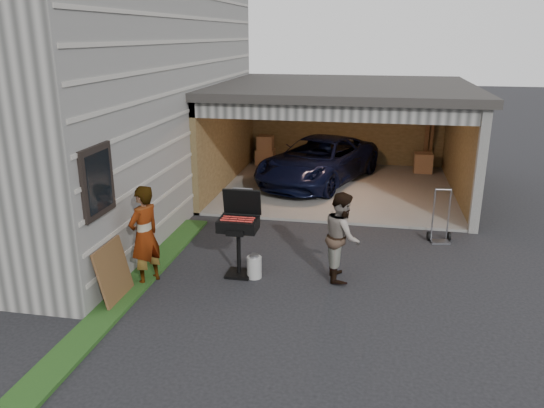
{
  "coord_description": "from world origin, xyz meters",
  "views": [
    {
      "loc": [
        1.63,
        -7.97,
        4.14
      ],
      "look_at": [
        -0.13,
        1.2,
        1.15
      ],
      "focal_mm": 35.0,
      "sensor_mm": 36.0,
      "label": 1
    }
  ],
  "objects": [
    {
      "name": "ground",
      "position": [
        0.0,
        0.0,
        0.0
      ],
      "size": [
        80.0,
        80.0,
        0.0
      ],
      "primitive_type": "plane",
      "color": "black",
      "rests_on": "ground"
    },
    {
      "name": "house",
      "position": [
        -6.0,
        4.0,
        2.75
      ],
      "size": [
        7.0,
        11.0,
        5.5
      ],
      "primitive_type": "cube",
      "color": "#474744",
      "rests_on": "ground"
    },
    {
      "name": "groundcover_strip",
      "position": [
        -2.25,
        -1.0,
        0.03
      ],
      "size": [
        0.5,
        8.0,
        0.06
      ],
      "primitive_type": "cube",
      "color": "#193814",
      "rests_on": "ground"
    },
    {
      "name": "garage",
      "position": [
        0.76,
        6.79,
        1.87
      ],
      "size": [
        6.8,
        6.3,
        2.9
      ],
      "color": "#605E59",
      "rests_on": "ground"
    },
    {
      "name": "minivan",
      "position": [
        0.13,
        6.85,
        0.64
      ],
      "size": [
        3.59,
        5.06,
        1.28
      ],
      "primitive_type": "imported",
      "rotation": [
        0.0,
        0.0,
        -0.35
      ],
      "color": "black",
      "rests_on": "ground"
    },
    {
      "name": "woman",
      "position": [
        -2.1,
        -0.1,
        0.88
      ],
      "size": [
        0.63,
        0.75,
        1.75
      ],
      "primitive_type": "imported",
      "rotation": [
        0.0,
        0.0,
        -1.96
      ],
      "color": "#A9B4D5",
      "rests_on": "ground"
    },
    {
      "name": "man",
      "position": [
        1.2,
        0.73,
        0.79
      ],
      "size": [
        0.72,
        0.86,
        1.58
      ],
      "primitive_type": "imported",
      "rotation": [
        0.0,
        0.0,
        1.74
      ],
      "color": "#4C321E",
      "rests_on": "ground"
    },
    {
      "name": "bbq_grill",
      "position": [
        -0.6,
        0.52,
        0.91
      ],
      "size": [
        0.69,
        0.6,
        1.53
      ],
      "color": "black",
      "rests_on": "ground"
    },
    {
      "name": "propane_tank",
      "position": [
        -0.31,
        0.44,
        0.2
      ],
      "size": [
        0.33,
        0.33,
        0.39
      ],
      "primitive_type": "cylinder",
      "rotation": [
        0.0,
        0.0,
        0.32
      ],
      "color": "#AFAEAB",
      "rests_on": "ground"
    },
    {
      "name": "plywood_panel",
      "position": [
        -2.34,
        -0.82,
        0.49
      ],
      "size": [
        0.25,
        0.88,
        0.97
      ],
      "primitive_type": "cube",
      "rotation": [
        0.0,
        -0.21,
        0.0
      ],
      "color": "#4F371B",
      "rests_on": "ground"
    },
    {
      "name": "hand_truck",
      "position": [
        3.12,
        2.86,
        0.22
      ],
      "size": [
        0.49,
        0.4,
        1.14
      ],
      "rotation": [
        0.0,
        0.0,
        0.15
      ],
      "color": "gray",
      "rests_on": "ground"
    }
  ]
}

